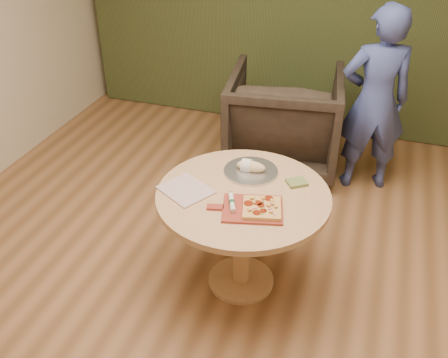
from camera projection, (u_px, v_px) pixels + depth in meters
name	position (u px, v px, depth m)	size (l,w,h in m)	color
room_shell	(217.00, 120.00, 2.46)	(5.04, 6.04, 2.84)	#9A673D
pedestal_table	(243.00, 211.00, 3.15)	(1.08, 1.08, 0.75)	tan
pizza_paddle	(251.00, 209.00, 2.92)	(0.47, 0.36, 0.01)	#983626
flatbread_pizza	(262.00, 208.00, 2.90)	(0.27, 0.27, 0.04)	#DFAA57
cutlery_roll	(232.00, 202.00, 2.94)	(0.10, 0.19, 0.03)	beige
newspaper	(186.00, 190.00, 3.09)	(0.30, 0.25, 0.01)	silver
serving_tray	(251.00, 171.00, 3.27)	(0.36, 0.36, 0.02)	silver
bread_roll	(250.00, 166.00, 3.25)	(0.19, 0.09, 0.09)	#DEBF87
green_packet	(297.00, 182.00, 3.15)	(0.12, 0.10, 0.02)	#4E5E2A
armchair	(284.00, 115.00, 4.54)	(0.99, 0.92, 1.02)	black
person_standing	(375.00, 101.00, 4.09)	(0.58, 0.38, 1.60)	#3B4888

